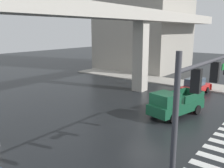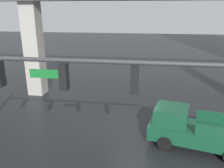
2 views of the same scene
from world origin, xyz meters
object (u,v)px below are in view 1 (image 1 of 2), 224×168
(pickup_truck, at_px, (174,104))
(sedan_red, at_px, (195,86))
(traffic_signal_mast, at_px, (213,83))
(street_lamp_mid_block, at_px, (146,47))
(fire_hydrant, at_px, (211,87))

(pickup_truck, bearing_deg, sedan_red, 8.07)
(traffic_signal_mast, xyz_separation_m, street_lamp_mid_block, (18.14, 13.63, -0.11))
(traffic_signal_mast, xyz_separation_m, fire_hydrant, (17.74, 4.92, -4.23))
(street_lamp_mid_block, bearing_deg, fire_hydrant, -92.63)
(traffic_signal_mast, height_order, fire_hydrant, traffic_signal_mast)
(traffic_signal_mast, bearing_deg, pickup_truck, 32.58)
(traffic_signal_mast, height_order, street_lamp_mid_block, street_lamp_mid_block)
(pickup_truck, bearing_deg, traffic_signal_mast, -147.42)
(sedan_red, bearing_deg, fire_hydrant, -22.61)
(sedan_red, height_order, fire_hydrant, sedan_red)
(sedan_red, distance_m, traffic_signal_mast, 16.90)
(traffic_signal_mast, distance_m, street_lamp_mid_block, 22.69)
(sedan_red, height_order, street_lamp_mid_block, street_lamp_mid_block)
(sedan_red, height_order, traffic_signal_mast, traffic_signal_mast)
(pickup_truck, xyz_separation_m, fire_hydrant, (10.25, 0.13, -0.56))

